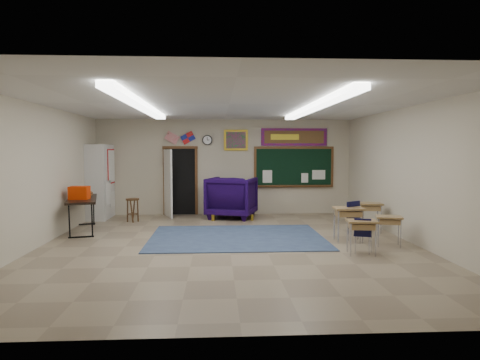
{
  "coord_description": "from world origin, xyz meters",
  "views": [
    {
      "loc": [
        -0.28,
        -9.03,
        2.03
      ],
      "look_at": [
        0.31,
        1.5,
        1.3
      ],
      "focal_mm": 32.0,
      "sensor_mm": 36.0,
      "label": 1
    }
  ],
  "objects": [
    {
      "name": "wingback_armchair",
      "position": [
        0.19,
        3.74,
        0.62
      ],
      "size": [
        1.68,
        1.7,
        1.24
      ],
      "primitive_type": "imported",
      "rotation": [
        0.0,
        0.0,
        2.84
      ],
      "color": "black",
      "rests_on": "floor"
    },
    {
      "name": "doorway",
      "position": [
        -1.5,
        4.35,
        1.06
      ],
      "size": [
        1.1,
        0.89,
        2.16
      ],
      "color": "black",
      "rests_on": "back_wall"
    },
    {
      "name": "student_desk_front_left",
      "position": [
        2.66,
        0.23,
        0.43
      ],
      "size": [
        0.66,
        0.5,
        0.76
      ],
      "rotation": [
        0.0,
        0.0,
        -0.04
      ],
      "color": "olive",
      "rests_on": "floor"
    },
    {
      "name": "fluorescent_strips",
      "position": [
        0.0,
        0.0,
        2.94
      ],
      "size": [
        3.86,
        6.0,
        0.1
      ],
      "primitive_type": null,
      "color": "white",
      "rests_on": "ceiling"
    },
    {
      "name": "left_wall",
      "position": [
        -4.0,
        0.0,
        1.5
      ],
      "size": [
        0.04,
        9.0,
        3.0
      ],
      "primitive_type": "cube",
      "color": "#B1A98F",
      "rests_on": "floor"
    },
    {
      "name": "student_chair_reading",
      "position": [
        -0.19,
        4.0,
        0.45
      ],
      "size": [
        0.6,
        0.6,
        0.9
      ],
      "primitive_type": null,
      "rotation": [
        0.0,
        0.0,
        3.61
      ],
      "color": "black",
      "rests_on": "floor"
    },
    {
      "name": "ceiling",
      "position": [
        0.0,
        0.0,
        3.0
      ],
      "size": [
        8.0,
        9.0,
        0.04
      ],
      "primitive_type": "cube",
      "color": "silver",
      "rests_on": "back_wall"
    },
    {
      "name": "student_chair_desk_b",
      "position": [
        2.92,
        0.24,
        0.44
      ],
      "size": [
        0.6,
        0.6,
        0.88
      ],
      "primitive_type": null,
      "rotation": [
        0.0,
        0.0,
        0.54
      ],
      "color": "black",
      "rests_on": "floor"
    },
    {
      "name": "front_wall",
      "position": [
        0.0,
        -4.5,
        1.5
      ],
      "size": [
        8.0,
        0.04,
        3.0
      ],
      "primitive_type": "cube",
      "color": "#B1A98F",
      "rests_on": "floor"
    },
    {
      "name": "student_desk_back_right",
      "position": [
        3.38,
        -0.26,
        0.36
      ],
      "size": [
        0.62,
        0.53,
        0.64
      ],
      "rotation": [
        0.0,
        0.0,
        -0.27
      ],
      "color": "olive",
      "rests_on": "floor"
    },
    {
      "name": "student_desk_back_left",
      "position": [
        2.55,
        -0.95,
        0.38
      ],
      "size": [
        0.61,
        0.49,
        0.68
      ],
      "rotation": [
        0.0,
        0.0,
        -0.12
      ],
      "color": "olive",
      "rests_on": "floor"
    },
    {
      "name": "area_rug",
      "position": [
        0.2,
        0.8,
        0.01
      ],
      "size": [
        4.0,
        3.0,
        0.02
      ],
      "primitive_type": "cube",
      "color": "#394F6C",
      "rests_on": "floor"
    },
    {
      "name": "wall_flags",
      "position": [
        -1.4,
        4.44,
        2.48
      ],
      "size": [
        1.16,
        0.06,
        0.7
      ],
      "primitive_type": null,
      "color": "red",
      "rests_on": "back_wall"
    },
    {
      "name": "chalkboard",
      "position": [
        2.2,
        4.46,
        1.46
      ],
      "size": [
        2.55,
        0.14,
        1.3
      ],
      "color": "#573318",
      "rests_on": "back_wall"
    },
    {
      "name": "student_desk_front_right",
      "position": [
        3.51,
        1.3,
        0.41
      ],
      "size": [
        0.67,
        0.54,
        0.73
      ],
      "rotation": [
        0.0,
        0.0,
        -0.13
      ],
      "color": "olive",
      "rests_on": "floor"
    },
    {
      "name": "right_wall",
      "position": [
        4.0,
        0.0,
        1.5
      ],
      "size": [
        0.04,
        9.0,
        3.0
      ],
      "primitive_type": "cube",
      "color": "#B1A98F",
      "rests_on": "floor"
    },
    {
      "name": "storage_cabinet",
      "position": [
        -3.71,
        3.85,
        1.1
      ],
      "size": [
        0.59,
        1.25,
        2.2
      ],
      "color": "beige",
      "rests_on": "floor"
    },
    {
      "name": "back_wall",
      "position": [
        0.0,
        4.5,
        1.5
      ],
      "size": [
        8.0,
        0.04,
        3.0
      ],
      "primitive_type": "cube",
      "color": "#B1A98F",
      "rests_on": "floor"
    },
    {
      "name": "floor",
      "position": [
        0.0,
        0.0,
        0.0
      ],
      "size": [
        9.0,
        9.0,
        0.0
      ],
      "primitive_type": "plane",
      "color": "#87765D",
      "rests_on": "ground"
    },
    {
      "name": "folding_table",
      "position": [
        -3.64,
        1.82,
        0.46
      ],
      "size": [
        1.16,
        2.13,
        1.15
      ],
      "rotation": [
        0.0,
        0.0,
        0.25
      ],
      "color": "black",
      "rests_on": "floor"
    },
    {
      "name": "wall_clock",
      "position": [
        -0.55,
        4.47,
        2.35
      ],
      "size": [
        0.32,
        0.05,
        0.32
      ],
      "color": "black",
      "rests_on": "back_wall"
    },
    {
      "name": "framed_art_print",
      "position": [
        0.35,
        4.47,
        2.35
      ],
      "size": [
        0.75,
        0.05,
        0.65
      ],
      "color": "#A2821F",
      "rests_on": "back_wall"
    },
    {
      "name": "wooden_stool",
      "position": [
        -2.65,
        3.16,
        0.34
      ],
      "size": [
        0.38,
        0.38,
        0.66
      ],
      "color": "#472815",
      "rests_on": "floor"
    },
    {
      "name": "bulletin_board",
      "position": [
        2.2,
        4.47,
        2.45
      ],
      "size": [
        2.1,
        0.05,
        0.55
      ],
      "color": "red",
      "rests_on": "back_wall"
    },
    {
      "name": "student_chair_desk_a",
      "position": [
        2.61,
        -0.82,
        0.35
      ],
      "size": [
        0.45,
        0.45,
        0.71
      ],
      "primitive_type": null,
      "rotation": [
        0.0,
        0.0,
        2.81
      ],
      "color": "black",
      "rests_on": "floor"
    }
  ]
}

